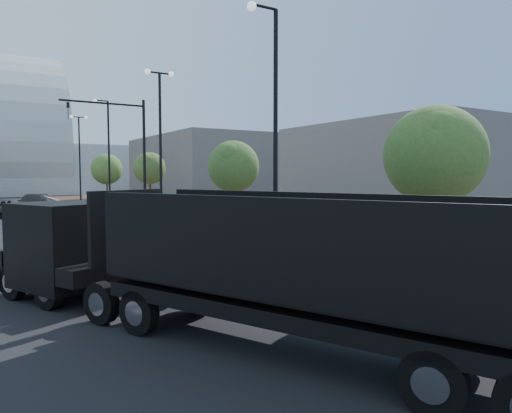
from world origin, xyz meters
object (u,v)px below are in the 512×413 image
dump_truck (154,265)px  white_sedan (66,222)px  pedestrian (240,208)px  dark_car_mid (4,208)px

dump_truck → white_sedan: (0.66, 15.88, -0.42)m
dump_truck → pedestrian: size_ratio=6.52×
pedestrian → white_sedan: bearing=2.3°
dump_truck → white_sedan: 15.90m
dump_truck → white_sedan: size_ratio=2.62×
dump_truck → dark_car_mid: size_ratio=2.81×
white_sedan → dark_car_mid: 15.19m
white_sedan → dark_car_mid: white_sedan is taller
dark_car_mid → pedestrian: 19.23m
white_sedan → pedestrian: (11.28, 1.25, 0.18)m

